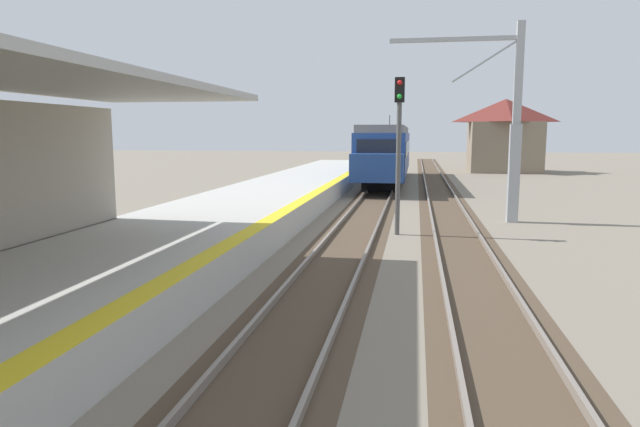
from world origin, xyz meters
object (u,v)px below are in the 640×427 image
at_px(catenary_pylon_far_side, 508,128).
at_px(rail_signal_post, 399,139).
at_px(approaching_train, 386,151).
at_px(distant_trackside_house, 505,134).

bearing_deg(catenary_pylon_far_side, rail_signal_post, -138.75).
bearing_deg(catenary_pylon_far_side, approaching_train, 107.94).
distance_m(approaching_train, catenary_pylon_far_side, 17.64).
distance_m(approaching_train, rail_signal_post, 20.29).
relative_size(rail_signal_post, distant_trackside_house, 0.79).
bearing_deg(rail_signal_post, catenary_pylon_far_side, 41.25).
xyz_separation_m(catenary_pylon_far_side, distant_trackside_house, (4.29, 29.40, -0.27)).
relative_size(catenary_pylon_far_side, distant_trackside_house, 1.14).
height_order(rail_signal_post, catenary_pylon_far_side, catenary_pylon_far_side).
relative_size(approaching_train, distant_trackside_house, 2.97).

